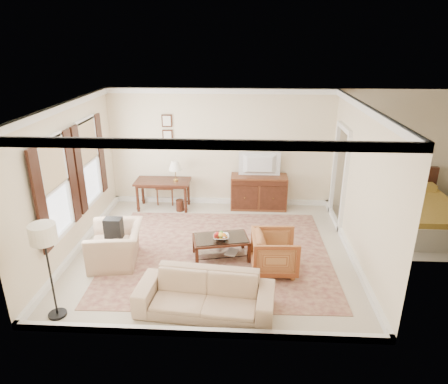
# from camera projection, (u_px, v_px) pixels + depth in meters

# --- Properties ---
(room_shell) EXTENTS (5.51, 5.01, 2.91)m
(room_shell) POSITION_uv_depth(u_px,v_px,m) (212.00, 129.00, 7.13)
(room_shell) COLOR beige
(room_shell) RESTS_ON ground
(annex_bedroom) EXTENTS (3.00, 2.70, 2.90)m
(annex_bedroom) POSITION_uv_depth(u_px,v_px,m) (421.00, 216.00, 8.75)
(annex_bedroom) COLOR beige
(annex_bedroom) RESTS_ON ground
(window_front) EXTENTS (0.12, 1.56, 1.80)m
(window_front) POSITION_uv_depth(u_px,v_px,m) (55.00, 188.00, 6.96)
(window_front) COLOR #CCB284
(window_front) RESTS_ON room_shell
(window_rear) EXTENTS (0.12, 1.56, 1.80)m
(window_rear) POSITION_uv_depth(u_px,v_px,m) (89.00, 161.00, 8.44)
(window_rear) COLOR #CCB284
(window_rear) RESTS_ON room_shell
(doorway) EXTENTS (0.10, 1.12, 2.25)m
(doorway) POSITION_uv_depth(u_px,v_px,m) (339.00, 178.00, 8.90)
(doorway) COLOR white
(doorway) RESTS_ON room_shell
(rug) EXTENTS (4.42, 3.82, 0.01)m
(rug) POSITION_uv_depth(u_px,v_px,m) (218.00, 253.00, 7.93)
(rug) COLOR #5B1E27
(rug) RESTS_ON room_shell
(writing_desk) EXTENTS (1.33, 0.67, 0.73)m
(writing_desk) POSITION_uv_depth(u_px,v_px,m) (163.00, 185.00, 9.80)
(writing_desk) COLOR #431F13
(writing_desk) RESTS_ON room_shell
(desk_chair) EXTENTS (0.52, 0.52, 1.05)m
(desk_chair) POSITION_uv_depth(u_px,v_px,m) (166.00, 183.00, 10.16)
(desk_chair) COLOR brown
(desk_chair) RESTS_ON room_shell
(desk_lamp) EXTENTS (0.32, 0.32, 0.50)m
(desk_lamp) POSITION_uv_depth(u_px,v_px,m) (175.00, 171.00, 9.65)
(desk_lamp) COLOR silver
(desk_lamp) RESTS_ON writing_desk
(framed_prints) EXTENTS (0.25, 0.04, 0.68)m
(framed_prints) POSITION_uv_depth(u_px,v_px,m) (167.00, 128.00, 9.69)
(framed_prints) COLOR #431F13
(framed_prints) RESTS_ON room_shell
(sideboard) EXTENTS (1.37, 0.53, 0.84)m
(sideboard) POSITION_uv_depth(u_px,v_px,m) (259.00, 192.00, 9.88)
(sideboard) COLOR brown
(sideboard) RESTS_ON room_shell
(tv) EXTENTS (0.96, 0.55, 0.13)m
(tv) POSITION_uv_depth(u_px,v_px,m) (260.00, 157.00, 9.54)
(tv) COLOR black
(tv) RESTS_ON sideboard
(coffee_table) EXTENTS (1.15, 0.82, 0.44)m
(coffee_table) POSITION_uv_depth(u_px,v_px,m) (221.00, 242.00, 7.65)
(coffee_table) COLOR #431F13
(coffee_table) RESTS_ON room_shell
(fruit_bowl) EXTENTS (0.42, 0.42, 0.10)m
(fruit_bowl) POSITION_uv_depth(u_px,v_px,m) (221.00, 237.00, 7.53)
(fruit_bowl) COLOR silver
(fruit_bowl) RESTS_ON coffee_table
(book_a) EXTENTS (0.22, 0.23, 0.38)m
(book_a) POSITION_uv_depth(u_px,v_px,m) (215.00, 247.00, 7.79)
(book_a) COLOR brown
(book_a) RESTS_ON coffee_table
(book_b) EXTENTS (0.27, 0.12, 0.38)m
(book_b) POSITION_uv_depth(u_px,v_px,m) (227.00, 251.00, 7.67)
(book_b) COLOR brown
(book_b) RESTS_ON coffee_table
(striped_armchair) EXTENTS (0.78, 0.83, 0.83)m
(striped_armchair) POSITION_uv_depth(u_px,v_px,m) (275.00, 251.00, 7.20)
(striped_armchair) COLOR brown
(striped_armchair) RESTS_ON room_shell
(club_armchair) EXTENTS (0.85, 1.18, 0.95)m
(club_armchair) POSITION_uv_depth(u_px,v_px,m) (115.00, 239.00, 7.47)
(club_armchair) COLOR tan
(club_armchair) RESTS_ON room_shell
(backpack) EXTENTS (0.29, 0.36, 0.40)m
(backpack) POSITION_uv_depth(u_px,v_px,m) (113.00, 227.00, 7.41)
(backpack) COLOR black
(backpack) RESTS_ON club_armchair
(sofa) EXTENTS (2.17, 0.83, 0.83)m
(sofa) POSITION_uv_depth(u_px,v_px,m) (205.00, 289.00, 6.11)
(sofa) COLOR tan
(sofa) RESTS_ON room_shell
(floor_lamp) EXTENTS (0.38, 0.38, 1.55)m
(floor_lamp) POSITION_uv_depth(u_px,v_px,m) (44.00, 241.00, 5.69)
(floor_lamp) COLOR black
(floor_lamp) RESTS_ON room_shell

